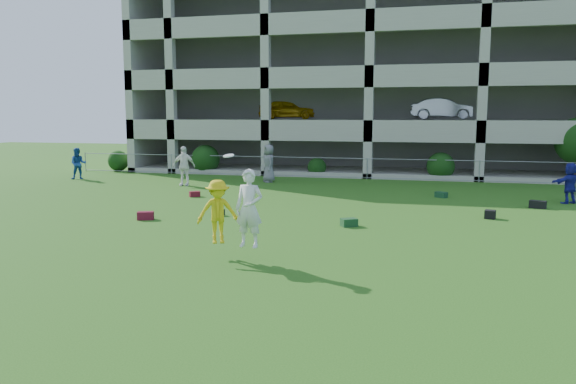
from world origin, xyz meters
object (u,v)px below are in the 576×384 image
(crate_d, at_px, (490,214))
(parking_garage, at_px, (382,80))
(bystander_b, at_px, (184,166))
(frisbee_contest, at_px, (229,210))
(bystander_c, at_px, (269,163))
(bystander_d, at_px, (570,183))
(bystander_a, at_px, (78,164))

(crate_d, bearing_deg, parking_garage, 105.60)
(bystander_b, distance_m, frisbee_contest, 15.18)
(bystander_c, bearing_deg, bystander_d, 43.89)
(frisbee_contest, height_order, parking_garage, parking_garage)
(bystander_a, bearing_deg, bystander_d, -32.61)
(bystander_b, distance_m, crate_d, 15.43)
(bystander_b, bearing_deg, bystander_a, 164.30)
(bystander_a, bearing_deg, parking_garage, 12.62)
(bystander_b, height_order, frisbee_contest, frisbee_contest)
(bystander_b, relative_size, crate_d, 5.77)
(parking_garage, bearing_deg, bystander_b, -122.07)
(bystander_d, height_order, crate_d, bystander_d)
(bystander_c, bearing_deg, parking_garage, 126.34)
(bystander_b, bearing_deg, crate_d, -28.30)
(bystander_c, relative_size, crate_d, 5.78)
(bystander_b, height_order, bystander_d, bystander_b)
(bystander_c, relative_size, parking_garage, 0.07)
(parking_garage, bearing_deg, bystander_a, -140.81)
(bystander_a, height_order, bystander_d, bystander_a)
(crate_d, relative_size, parking_garage, 0.01)
(bystander_a, distance_m, bystander_c, 10.82)
(bystander_d, xyz_separation_m, parking_garage, (-8.99, 15.41, 5.18))
(bystander_a, height_order, crate_d, bystander_a)
(bystander_a, relative_size, bystander_c, 0.87)
(parking_garage, bearing_deg, bystander_d, -59.73)
(bystander_b, xyz_separation_m, bystander_c, (3.79, 2.54, 0.00))
(bystander_b, relative_size, bystander_c, 1.00)
(bystander_b, xyz_separation_m, parking_garage, (8.75, 13.96, 5.01))
(bystander_c, height_order, parking_garage, parking_garage)
(bystander_a, distance_m, bystander_b, 7.04)
(crate_d, height_order, frisbee_contest, frisbee_contest)
(bystander_c, relative_size, bystander_d, 1.21)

